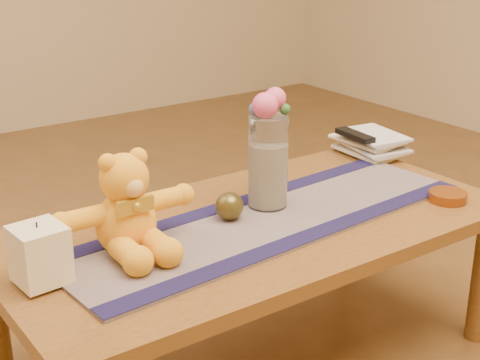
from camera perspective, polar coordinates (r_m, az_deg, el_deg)
coffee_table_top at (r=1.93m, az=1.21°, el=-3.87°), size 1.40×0.70×0.04m
table_leg_br at (r=2.61m, az=8.72°, el=-2.84°), size 0.07×0.07×0.41m
persian_runner at (r=1.92m, az=2.35°, el=-3.25°), size 1.22×0.43×0.01m
runner_border_near at (r=1.82m, az=5.38°, el=-4.51°), size 1.20×0.14×0.00m
runner_border_far at (r=2.02m, az=-0.37°, el=-1.84°), size 1.20×0.14×0.00m
teddy_bear at (r=1.73m, az=-9.22°, el=-1.84°), size 0.35×0.29×0.24m
pillar_candle at (r=1.64m, az=-15.76°, el=-5.76°), size 0.12×0.12×0.13m
candle_wick at (r=1.61m, az=-16.00°, el=-3.47°), size 0.00×0.00×0.01m
glass_vase at (r=1.96m, az=2.26°, el=1.48°), size 0.11×0.11×0.26m
potpourri_fill at (r=1.98m, az=2.24°, el=0.41°), size 0.09×0.09×0.18m
rose_left at (r=1.90m, az=2.03°, el=6.00°), size 0.07×0.07×0.07m
rose_right at (r=1.93m, az=2.83°, el=6.57°), size 0.06×0.06×0.06m
blue_flower_back at (r=1.95m, az=1.93°, el=6.20°), size 0.04×0.04×0.04m
blue_flower_side at (r=1.92m, az=1.24°, el=5.71°), size 0.04×0.04×0.04m
leaf_sprig at (r=1.93m, az=3.63°, el=5.70°), size 0.03×0.03×0.03m
bronze_ball at (r=1.90m, az=-0.86°, el=-2.10°), size 0.09×0.09×0.08m
book_bottom at (r=2.45m, az=8.96°, el=1.96°), size 0.17×0.23×0.02m
book_lower at (r=2.44m, az=9.14°, el=2.37°), size 0.20×0.25×0.02m
book_upper at (r=2.43m, az=8.86°, el=2.80°), size 0.17×0.23×0.02m
book_top at (r=2.43m, az=9.14°, el=3.24°), size 0.19×0.24×0.02m
tv_remote at (r=2.42m, az=9.21°, el=3.57°), size 0.06×0.16×0.02m
amber_dish at (r=2.14m, az=16.32°, el=-1.28°), size 0.12×0.12×0.03m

